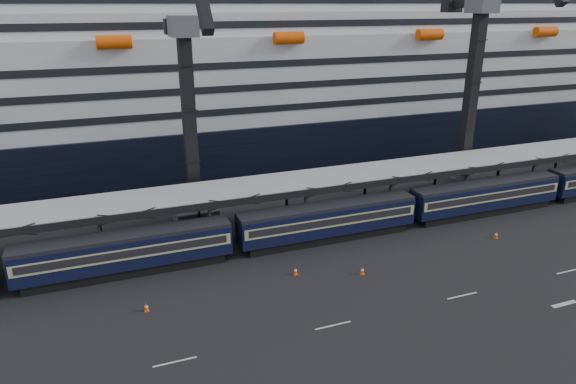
# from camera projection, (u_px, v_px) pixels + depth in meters

# --- Properties ---
(ground) EXTENTS (260.00, 260.00, 0.00)m
(ground) POSITION_uv_depth(u_px,v_px,m) (452.00, 270.00, 47.33)
(ground) COLOR black
(ground) RESTS_ON ground
(lane_markings) EXTENTS (111.00, 4.27, 0.02)m
(lane_markings) POSITION_uv_depth(u_px,v_px,m) (565.00, 281.00, 45.44)
(lane_markings) COLOR beige
(lane_markings) RESTS_ON ground
(train) EXTENTS (133.05, 3.00, 4.05)m
(train) POSITION_uv_depth(u_px,v_px,m) (357.00, 215.00, 53.80)
(train) COLOR black
(train) RESTS_ON ground
(canopy) EXTENTS (130.00, 6.25, 5.53)m
(canopy) POSITION_uv_depth(u_px,v_px,m) (378.00, 172.00, 57.80)
(canopy) COLOR #999BA1
(canopy) RESTS_ON ground
(cruise_ship) EXTENTS (214.09, 28.84, 34.00)m
(cruise_ship) POSITION_uv_depth(u_px,v_px,m) (275.00, 74.00, 83.04)
(cruise_ship) COLOR black
(cruise_ship) RESTS_ON ground
(crane_dark_near) EXTENTS (4.50, 17.75, 35.08)m
(crane_dark_near) POSITION_uv_depth(u_px,v_px,m) (190.00, 119.00, 52.88)
(crane_dark_near) COLOR #45484C
(crane_dark_near) RESTS_ON ground
(crane_dark_mid) EXTENTS (4.50, 18.24, 39.64)m
(crane_dark_mid) POSITION_uv_depth(u_px,v_px,m) (474.00, 88.00, 63.10)
(crane_dark_mid) COLOR #45484C
(crane_dark_mid) RESTS_ON ground
(traffic_cone_b) EXTENTS (0.37, 0.37, 0.74)m
(traffic_cone_b) POSITION_uv_depth(u_px,v_px,m) (146.00, 307.00, 40.92)
(traffic_cone_b) COLOR #FF5208
(traffic_cone_b) RESTS_ON ground
(traffic_cone_c) EXTENTS (0.39, 0.39, 0.78)m
(traffic_cone_c) POSITION_uv_depth(u_px,v_px,m) (362.00, 270.00, 46.47)
(traffic_cone_c) COLOR #FF5208
(traffic_cone_c) RESTS_ON ground
(traffic_cone_d) EXTENTS (0.38, 0.38, 0.76)m
(traffic_cone_d) POSITION_uv_depth(u_px,v_px,m) (296.00, 271.00, 46.44)
(traffic_cone_d) COLOR #FF5208
(traffic_cone_d) RESTS_ON ground
(traffic_cone_e) EXTENTS (0.39, 0.39, 0.77)m
(traffic_cone_e) POSITION_uv_depth(u_px,v_px,m) (496.00, 235.00, 53.61)
(traffic_cone_e) COLOR #FF5208
(traffic_cone_e) RESTS_ON ground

